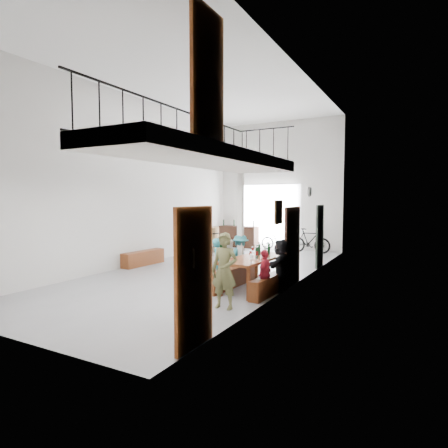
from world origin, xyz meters
The scene contains 24 objects.
floor centered at (0.00, 0.00, 0.00)m, with size 12.00×12.00×0.00m, color slate.
room_walls centered at (0.00, 0.00, 3.55)m, with size 12.00×12.00×12.00m.
gateway_portal centered at (-0.40, 5.94, 1.40)m, with size 2.80×0.08×2.80m, color white.
right_wall_decor centered at (2.70, -1.87, 1.74)m, with size 0.07×8.28×5.07m.
balcony centered at (1.98, -3.13, 2.96)m, with size 1.52×5.62×4.00m.
tasting_table centered at (2.05, -1.30, 0.71)m, with size 0.98×2.14×0.79m.
bench_inner centered at (1.42, -1.25, 0.24)m, with size 0.33×2.08×0.48m, color brown.
bench_wall centered at (2.57, -1.39, 0.22)m, with size 0.25×1.92×0.44m, color brown.
tableware centered at (2.08, -1.18, 0.92)m, with size 0.60×1.63×0.35m.
side_bench centered at (-2.50, 0.03, 0.24)m, with size 0.37×1.68×0.47m, color brown.
oak_barrel centered at (-2.13, 3.82, 0.51)m, with size 0.70×0.70×1.02m.
serving_counter centered at (-1.75, 5.65, 0.47)m, with size 1.80×0.50×0.95m, color #3B2116.
counter_bottles centered at (-1.75, 5.64, 1.09)m, with size 1.56×0.15×0.28m.
guest_left_a centered at (1.24, -2.11, 0.60)m, with size 0.58×0.38×1.19m, color silver.
guest_left_b centered at (1.23, -1.55, 0.62)m, with size 0.45×0.30×1.24m, color teal.
guest_left_c centered at (1.25, -0.97, 0.58)m, with size 0.57×0.44×1.17m, color silver.
guest_left_d centered at (1.28, -0.41, 0.62)m, with size 0.80×0.46×1.24m, color teal.
guest_right_a centered at (2.56, -1.82, 0.54)m, with size 0.63×0.26×1.08m, color #AD1D2E.
guest_right_b centered at (2.69, -1.13, 0.63)m, with size 1.16×0.37×1.25m, color black.
guest_right_c centered at (2.59, -0.63, 0.56)m, with size 0.55×0.36×1.13m, color silver.
host_standing centered at (2.16, -2.97, 0.77)m, with size 0.56×0.37×1.53m, color brown.
potted_plant centered at (2.45, 0.61, 0.21)m, with size 0.37×0.32×0.41m, color #20481B.
bicycle_near centered at (0.23, 5.58, 0.42)m, with size 0.56×1.61×0.85m, color black.
bicycle_far centered at (1.60, 5.33, 0.50)m, with size 0.47×1.65×0.99m, color black.
Camera 1 is at (5.67, -9.48, 2.22)m, focal length 30.00 mm.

